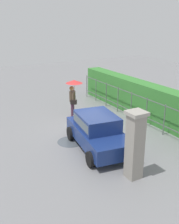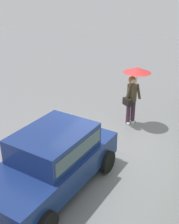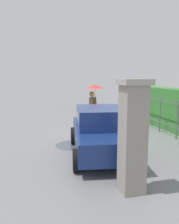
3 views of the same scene
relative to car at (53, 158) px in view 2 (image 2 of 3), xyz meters
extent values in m
plane|color=slate|center=(-2.03, 0.62, -0.80)|extent=(40.00, 40.00, 0.00)
cube|color=navy|center=(0.06, -0.01, -0.22)|extent=(3.90, 2.16, 0.60)
cube|color=navy|center=(-0.09, 0.01, 0.38)|extent=(2.09, 1.70, 0.60)
cube|color=#4C5B66|center=(-0.09, 0.01, 0.40)|extent=(1.94, 1.70, 0.33)
cylinder|color=black|center=(-1.06, 1.00, -0.50)|extent=(0.62, 0.27, 0.60)
cylinder|color=black|center=(-1.30, -0.66, -0.50)|extent=(0.62, 0.27, 0.60)
cube|color=red|center=(-1.70, 0.81, -0.07)|extent=(0.09, 0.21, 0.16)
cube|color=red|center=(-1.86, -0.28, -0.07)|extent=(0.09, 0.21, 0.16)
cylinder|color=#47283D|center=(-4.10, 0.86, -0.37)|extent=(0.15, 0.15, 0.86)
cylinder|color=#47283D|center=(-3.94, 0.73, -0.37)|extent=(0.15, 0.15, 0.86)
cube|color=white|center=(-4.06, 0.91, -0.76)|extent=(0.26, 0.10, 0.08)
cube|color=white|center=(-3.90, 0.78, -0.76)|extent=(0.26, 0.10, 0.08)
cylinder|color=#473828|center=(-4.02, 0.80, 0.35)|extent=(0.34, 0.34, 0.58)
sphere|color=#DBAD89|center=(-4.02, 0.80, 0.78)|extent=(0.22, 0.22, 0.22)
sphere|color=olive|center=(-4.04, 0.77, 0.80)|extent=(0.25, 0.25, 0.25)
cylinder|color=#473828|center=(-4.14, 1.00, 0.37)|extent=(0.23, 0.21, 0.56)
cylinder|color=#473828|center=(-3.80, 0.72, 0.37)|extent=(0.23, 0.21, 0.56)
cylinder|color=#B2B2B7|center=(-4.02, 0.92, 0.69)|extent=(0.02, 0.02, 0.77)
cone|color=red|center=(-4.02, 0.92, 1.16)|extent=(0.92, 0.92, 0.17)
cube|color=black|center=(-3.74, 0.73, 0.11)|extent=(0.34, 0.37, 0.24)
cylinder|color=#4C545B|center=(-1.08, -0.75, -0.80)|extent=(1.20, 1.20, 0.00)
camera|label=1|loc=(8.71, -5.32, 4.43)|focal=42.67mm
camera|label=2|loc=(4.77, 3.00, 3.81)|focal=45.21mm
camera|label=3|loc=(6.73, -2.07, 1.68)|focal=36.29mm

